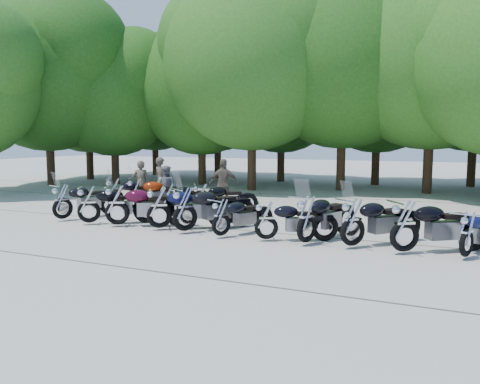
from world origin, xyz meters
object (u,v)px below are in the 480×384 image
at_px(motorcycle_12, 137,192).
at_px(rider_3, 161,181).
at_px(motorcycle_14, 202,198).
at_px(motorcycle_11, 115,192).
at_px(motorcycle_2, 117,203).
at_px(motorcycle_10, 467,233).
at_px(motorcycle_0, 62,200).
at_px(motorcycle_7, 307,217).
at_px(motorcycle_13, 169,197).
at_px(motorcycle_8, 353,220).
at_px(motorcycle_3, 159,206).
at_px(motorcycle_1, 89,203).
at_px(motorcycle_9, 405,224).
at_px(motorcycle_4, 185,207).
at_px(motorcycle_5, 221,216).
at_px(motorcycle_6, 266,219).
at_px(rider_2, 224,185).
at_px(rider_0, 141,183).
at_px(rider_1, 166,187).

height_order(motorcycle_12, rider_3, rider_3).
bearing_deg(motorcycle_14, motorcycle_11, 51.89).
distance_m(motorcycle_2, motorcycle_10, 9.32).
bearing_deg(motorcycle_0, motorcycle_7, -160.65).
xyz_separation_m(motorcycle_10, motorcycle_13, (-9.26, 2.81, 0.00)).
xyz_separation_m(motorcycle_0, motorcycle_10, (11.57, -0.17, -0.07)).
relative_size(motorcycle_8, motorcycle_13, 1.16).
distance_m(motorcycle_10, motorcycle_14, 8.36).
relative_size(motorcycle_3, motorcycle_8, 1.03).
relative_size(motorcycle_1, motorcycle_7, 0.97).
xyz_separation_m(motorcycle_3, motorcycle_8, (5.45, -0.06, -0.02)).
distance_m(motorcycle_8, motorcycle_11, 9.59).
bearing_deg(motorcycle_9, motorcycle_8, 49.23).
xyz_separation_m(motorcycle_3, motorcycle_4, (0.89, -0.09, 0.02)).
height_order(motorcycle_2, motorcycle_9, motorcycle_2).
relative_size(motorcycle_3, motorcycle_9, 1.01).
bearing_deg(motorcycle_5, motorcycle_10, -151.54).
xyz_separation_m(motorcycle_6, rider_2, (-3.19, 4.22, 0.35)).
bearing_deg(rider_3, motorcycle_8, 171.00).
distance_m(motorcycle_1, motorcycle_4, 3.32).
relative_size(motorcycle_4, motorcycle_8, 1.06).
bearing_deg(motorcycle_6, motorcycle_14, 25.14).
bearing_deg(motorcycle_6, rider_0, 34.31).
bearing_deg(rider_3, motorcycle_10, 176.65).
xyz_separation_m(motorcycle_1, motorcycle_13, (1.06, 2.85, -0.08)).
distance_m(motorcycle_2, motorcycle_5, 3.49).
height_order(motorcycle_3, motorcycle_8, motorcycle_3).
bearing_deg(motorcycle_1, motorcycle_13, -55.20).
relative_size(motorcycle_8, rider_2, 1.28).
height_order(motorcycle_3, motorcycle_7, motorcycle_3).
height_order(motorcycle_1, motorcycle_12, motorcycle_12).
distance_m(motorcycle_5, rider_2, 4.72).
height_order(motorcycle_11, rider_3, rider_3).
bearing_deg(motorcycle_8, rider_1, 15.50).
bearing_deg(motorcycle_10, motorcycle_0, 22.29).
relative_size(motorcycle_5, rider_0, 1.16).
bearing_deg(motorcycle_14, motorcycle_2, 116.12).
bearing_deg(motorcycle_10, rider_0, 4.24).
xyz_separation_m(motorcycle_9, motorcycle_12, (-9.35, 2.88, -0.02)).
xyz_separation_m(motorcycle_11, motorcycle_12, (1.00, -0.04, 0.02)).
relative_size(motorcycle_10, motorcycle_13, 1.00).
relative_size(motorcycle_2, motorcycle_6, 1.20).
relative_size(motorcycle_7, motorcycle_9, 0.99).
relative_size(motorcycle_2, motorcycle_14, 1.13).
bearing_deg(rider_0, motorcycle_0, 61.08).
xyz_separation_m(motorcycle_5, motorcycle_7, (2.28, 0.08, 0.11)).
relative_size(motorcycle_12, motorcycle_13, 1.15).
height_order(motorcycle_8, motorcycle_14, motorcycle_8).
bearing_deg(rider_0, motorcycle_14, 138.77).
height_order(motorcycle_14, rider_2, rider_2).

